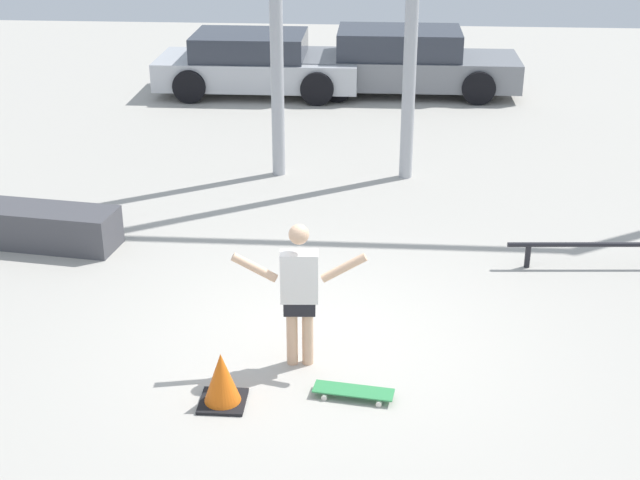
# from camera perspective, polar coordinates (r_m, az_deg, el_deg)

# --- Properties ---
(ground_plane) EXTENTS (36.00, 36.00, 0.00)m
(ground_plane) POSITION_cam_1_polar(r_m,az_deg,el_deg) (9.41, -0.09, -6.56)
(ground_plane) COLOR #B2ADA3
(skateboarder) EXTENTS (1.31, 0.21, 1.51)m
(skateboarder) POSITION_cam_1_polar(r_m,az_deg,el_deg) (8.65, -1.33, -3.12)
(skateboarder) COLOR #DBAD89
(skateboarder) RESTS_ON ground_plane
(skateboard) EXTENTS (0.79, 0.33, 0.08)m
(skateboard) POSITION_cam_1_polar(r_m,az_deg,el_deg) (8.53, 2.15, -9.64)
(skateboard) COLOR #338C4C
(skateboard) RESTS_ON ground_plane
(grind_box) EXTENTS (2.17, 0.91, 0.51)m
(grind_box) POSITION_cam_1_polar(r_m,az_deg,el_deg) (12.11, -17.63, 0.85)
(grind_box) COLOR #47474C
(grind_box) RESTS_ON ground_plane
(grind_rail) EXTENTS (2.89, 0.27, 0.33)m
(grind_rail) POSITION_cam_1_polar(r_m,az_deg,el_deg) (11.53, 18.96, -0.43)
(grind_rail) COLOR black
(grind_rail) RESTS_ON ground_plane
(parked_car_silver) EXTENTS (4.15, 1.98, 1.24)m
(parked_car_silver) POSITION_cam_1_polar(r_m,az_deg,el_deg) (18.89, -4.11, 11.19)
(parked_car_silver) COLOR #B7BABF
(parked_car_silver) RESTS_ON ground_plane
(parked_car_grey) EXTENTS (4.58, 1.89, 1.32)m
(parked_car_grey) POSITION_cam_1_polar(r_m,az_deg,el_deg) (18.94, 5.44, 11.27)
(parked_car_grey) COLOR slate
(parked_car_grey) RESTS_ON ground_plane
(traffic_cone) EXTENTS (0.43, 0.43, 0.53)m
(traffic_cone) POSITION_cam_1_polar(r_m,az_deg,el_deg) (8.38, -6.31, -8.85)
(traffic_cone) COLOR black
(traffic_cone) RESTS_ON ground_plane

